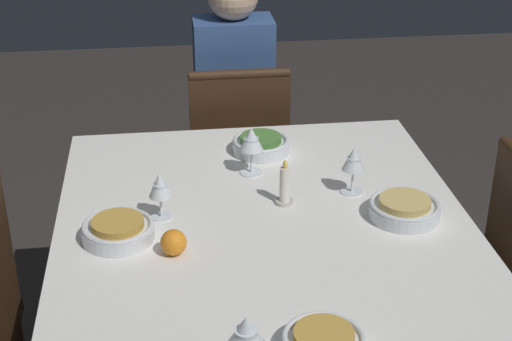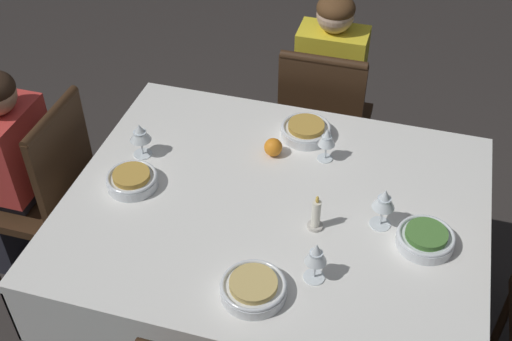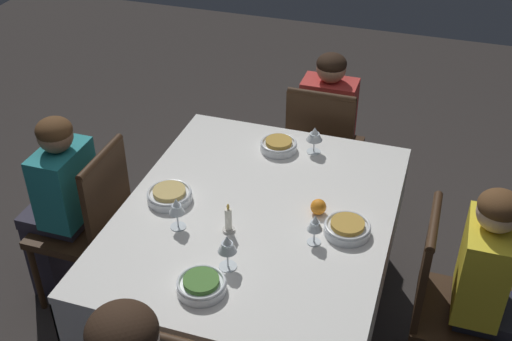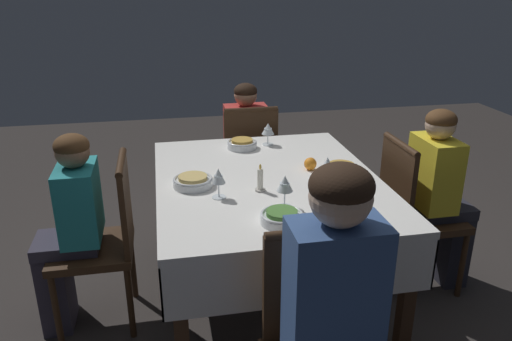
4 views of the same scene
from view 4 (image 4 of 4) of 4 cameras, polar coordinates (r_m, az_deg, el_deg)
ground_plane at (r=2.92m, az=1.20°, el=-14.35°), size 8.00×8.00×0.00m
dining_table at (r=2.60m, az=1.31°, el=-2.57°), size 1.41×1.13×0.74m
chair_north at (r=2.93m, az=17.48°, el=-4.17°), size 0.40×0.40×0.89m
chair_south at (r=2.63m, az=-16.86°, el=-7.17°), size 0.40×0.40×0.89m
chair_west at (r=3.55m, az=-0.87°, el=1.35°), size 0.40×0.40×0.89m
person_adult_denim at (r=1.65m, az=9.32°, el=-17.19°), size 0.34×0.30×1.21m
person_child_yellow at (r=2.97m, az=20.37°, el=-2.33°), size 0.30×0.33×1.06m
person_child_teal at (r=2.62m, az=-20.53°, el=-5.94°), size 0.30×0.33×1.03m
person_child_red at (r=3.68m, az=-1.33°, el=3.15°), size 0.33×0.30×1.01m
bowl_east at (r=2.10m, az=2.97°, el=-5.31°), size 0.18×0.18×0.06m
wine_glass_east at (r=2.21m, az=3.43°, el=-1.62°), size 0.07×0.07×0.15m
bowl_north at (r=2.64m, az=9.73°, el=0.17°), size 0.19×0.19×0.06m
wine_glass_north at (r=2.50m, az=8.15°, el=0.66°), size 0.06×0.06×0.14m
bowl_south at (r=2.47m, az=-7.22°, el=-1.22°), size 0.20×0.20×0.06m
wine_glass_south at (r=2.31m, az=-4.32°, el=-0.76°), size 0.07×0.07×0.15m
bowl_west at (r=3.01m, az=-1.60°, el=3.07°), size 0.18×0.18×0.06m
wine_glass_west at (r=3.05m, az=1.38°, el=4.70°), size 0.08×0.08×0.14m
candle_centerpiece at (r=2.39m, az=0.48°, el=-1.23°), size 0.05×0.05×0.14m
orange_fruit at (r=2.68m, az=6.23°, el=0.78°), size 0.07×0.07×0.07m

